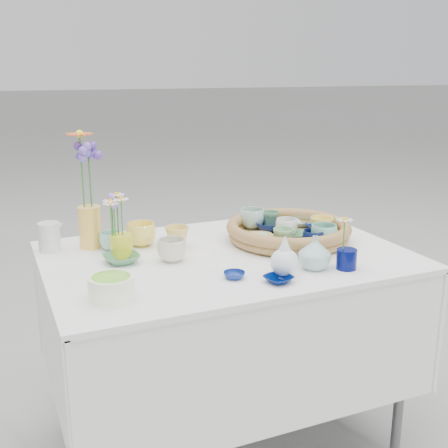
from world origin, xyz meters
name	(u,v)px	position (x,y,z in m)	size (l,w,h in m)	color
ground	(226,439)	(0.00, 0.00, 0.00)	(80.00, 80.00, 0.00)	gray
display_table	(226,439)	(0.00, 0.00, 0.00)	(1.26, 0.86, 0.77)	white
wicker_tray	(288,231)	(0.28, 0.05, 0.80)	(0.47, 0.47, 0.08)	brown
tray_ceramic_0	(271,227)	(0.25, 0.14, 0.80)	(0.12, 0.12, 0.04)	#0B1A51
tray_ceramic_1	(319,227)	(0.43, 0.07, 0.80)	(0.10, 0.10, 0.03)	#071643
tray_ceramic_2	(321,227)	(0.39, -0.01, 0.82)	(0.09, 0.09, 0.08)	#EAC951
tray_ceramic_3	(292,235)	(0.27, 0.02, 0.80)	(0.11, 0.11, 0.03)	#539061
tray_ceramic_4	(284,238)	(0.20, -0.06, 0.82)	(0.08, 0.08, 0.07)	#7AAC79
tray_ceramic_5	(256,238)	(0.14, 0.04, 0.80)	(0.09, 0.09, 0.03)	#A8EBD1
tray_ceramic_6	(252,219)	(0.20, 0.21, 0.82)	(0.10, 0.10, 0.08)	#9CC9BC
tray_ceramic_7	(287,227)	(0.28, 0.06, 0.82)	(0.09, 0.09, 0.07)	white
tray_ceramic_8	(302,223)	(0.41, 0.16, 0.80)	(0.10, 0.10, 0.02)	#A8DCEE
tray_ceramic_9	(313,239)	(0.29, -0.10, 0.81)	(0.08, 0.08, 0.06)	#091441
tray_ceramic_10	(261,238)	(0.15, 0.03, 0.80)	(0.09, 0.09, 0.03)	#F6CF77
tray_ceramic_11	(324,235)	(0.34, -0.10, 0.82)	(0.10, 0.10, 0.08)	#75BEA4
tray_ceramic_12	(270,220)	(0.27, 0.18, 0.82)	(0.07, 0.07, 0.07)	#497C55
loose_ceramic_0	(141,234)	(-0.25, 0.21, 0.81)	(0.11, 0.11, 0.09)	#FFE25B
loose_ceramic_1	(177,237)	(-0.14, 0.14, 0.81)	(0.09, 0.09, 0.08)	#E5C55D
loose_ceramic_2	(122,259)	(-0.36, 0.05, 0.78)	(0.12, 0.12, 0.03)	#447E54
loose_ceramic_3	(172,250)	(-0.20, 0.00, 0.80)	(0.10, 0.10, 0.08)	beige
loose_ceramic_4	(234,275)	(-0.07, -0.23, 0.78)	(0.07, 0.07, 0.02)	navy
loose_ceramic_5	(111,241)	(-0.37, 0.21, 0.80)	(0.09, 0.09, 0.07)	#94CCBF
loose_ceramic_6	(278,279)	(0.04, -0.32, 0.78)	(0.09, 0.09, 0.02)	#00114C
fluted_bowl	(112,288)	(-0.46, -0.25, 0.80)	(0.13, 0.13, 0.07)	white
bud_vase_paleblue	(285,255)	(0.08, -0.28, 0.83)	(0.09, 0.09, 0.14)	white
bud_vase_seafoam	(315,252)	(0.20, -0.26, 0.82)	(0.11, 0.11, 0.11)	#95C1B9
bud_vase_cobalt	(346,259)	(0.30, -0.30, 0.80)	(0.07, 0.07, 0.07)	#010847
single_daisy	(344,235)	(0.29, -0.29, 0.88)	(0.06, 0.06, 0.12)	white
tall_vase_yellow	(90,227)	(-0.43, 0.27, 0.84)	(0.08, 0.08, 0.15)	#F1BC4A
gerbera	(82,171)	(-0.44, 0.27, 1.05)	(0.11, 0.11, 0.28)	#FF622B
hydrangea	(90,179)	(-0.42, 0.27, 1.02)	(0.08, 0.08, 0.28)	#563596
white_pitcher	(49,237)	(-0.57, 0.29, 0.82)	(0.11, 0.08, 0.10)	silver
daisy_cup	(122,246)	(-0.35, 0.11, 0.81)	(0.08, 0.08, 0.08)	yellow
daisy_posy	(116,212)	(-0.36, 0.12, 0.93)	(0.08, 0.08, 0.16)	white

